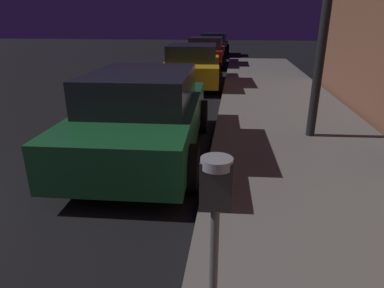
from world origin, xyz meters
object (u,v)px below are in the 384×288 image
(parking_meter, at_px, (215,206))
(car_green, at_px, (144,114))
(car_black, at_px, (214,45))
(car_red, at_px, (206,52))
(car_yellow_cab, at_px, (193,66))

(parking_meter, bearing_deg, car_green, 111.99)
(parking_meter, xyz_separation_m, car_black, (-1.42, 21.17, -0.44))
(parking_meter, relative_size, car_green, 0.31)
(parking_meter, relative_size, car_red, 0.31)
(car_black, bearing_deg, car_yellow_cab, -89.99)
(parking_meter, bearing_deg, car_black, 93.84)
(car_yellow_cab, relative_size, car_black, 0.98)
(car_red, height_order, car_black, same)
(parking_meter, height_order, car_red, parking_meter)
(car_red, distance_m, car_black, 5.60)
(parking_meter, bearing_deg, car_red, 95.22)
(car_green, xyz_separation_m, car_red, (0.00, 12.05, -0.00))
(parking_meter, distance_m, car_red, 15.64)
(car_yellow_cab, distance_m, car_black, 11.16)
(parking_meter, xyz_separation_m, car_green, (-1.42, 3.52, -0.43))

